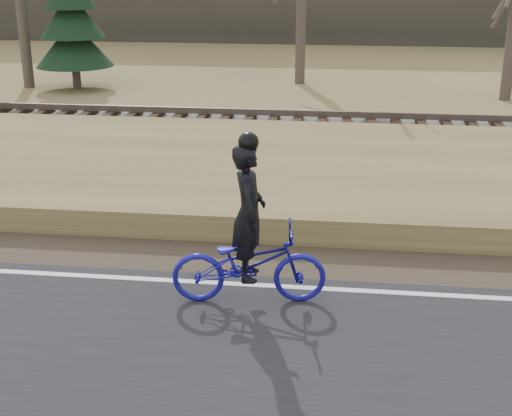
# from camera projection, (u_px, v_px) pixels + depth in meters

# --- Properties ---
(embankment) EXTENTS (120.00, 5.00, 0.44)m
(embankment) POSITION_uv_depth(u_px,v_px,m) (13.00, 176.00, 14.23)
(embankment) COLOR olive
(embankment) RESTS_ON ground
(ballast) EXTENTS (120.00, 3.00, 0.45)m
(ballast) POSITION_uv_depth(u_px,v_px,m) (80.00, 131.00, 17.78)
(ballast) COLOR slate
(ballast) RESTS_ON ground
(railroad) EXTENTS (120.00, 2.40, 0.29)m
(railroad) POSITION_uv_depth(u_px,v_px,m) (79.00, 119.00, 17.68)
(railroad) COLOR black
(railroad) RESTS_ON ballast
(cyclist) EXTENTS (2.09, 0.95, 2.30)m
(cyclist) POSITION_uv_depth(u_px,v_px,m) (249.00, 250.00, 9.26)
(cyclist) COLOR #19148D
(cyclist) RESTS_ON road
(conifer) EXTENTS (2.60, 2.60, 5.11)m
(conifer) POSITION_uv_depth(u_px,v_px,m) (71.00, 16.00, 23.69)
(conifer) COLOR #4F463A
(conifer) RESTS_ON ground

